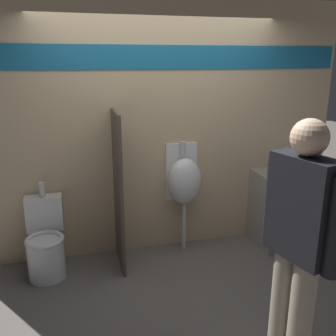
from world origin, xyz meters
TOP-DOWN VIEW (x-y plane):
  - ground_plane at (0.00, 0.00)m, footprint 16.00×16.00m
  - display_wall at (0.00, 0.60)m, footprint 4.13×0.07m
  - sink_counter at (1.56, 0.29)m, footprint 0.92×0.56m
  - sink_basin at (1.51, 0.35)m, footprint 0.38×0.38m
  - cell_phone at (1.28, 0.18)m, footprint 0.07×0.14m
  - divider_near_counter at (-0.48, 0.29)m, footprint 0.03×0.56m
  - urinal_near_counter at (0.26, 0.45)m, footprint 0.37×0.26m
  - toilet at (-1.22, 0.28)m, footprint 0.37×0.54m
  - person_in_vest at (0.47, -1.36)m, footprint 0.29×0.60m

SIDE VIEW (x-z plane):
  - ground_plane at x=0.00m, z-range 0.00..0.00m
  - toilet at x=-1.22m, z-range -0.13..0.77m
  - sink_counter at x=1.56m, z-range 0.00..0.85m
  - divider_near_counter at x=-0.48m, z-range 0.00..1.61m
  - urinal_near_counter at x=0.26m, z-range 0.19..1.42m
  - cell_phone at x=1.28m, z-range 0.85..0.86m
  - sink_basin at x=1.51m, z-range 0.78..1.05m
  - person_in_vest at x=0.47m, z-range 0.09..1.84m
  - display_wall at x=0.00m, z-range 0.01..2.71m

